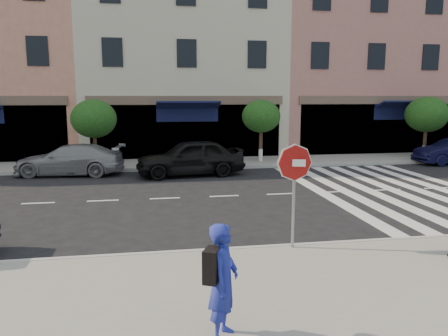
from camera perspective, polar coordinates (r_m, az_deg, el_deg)
ground at (r=11.07m, az=3.51°, el=-8.32°), size 120.00×120.00×0.00m
sidewalk_near at (r=7.69m, az=10.09°, el=-16.09°), size 60.00×4.50×0.15m
sidewalk_far at (r=21.66m, az=-3.06°, el=0.64°), size 60.00×3.00×0.15m
building_centre at (r=27.42m, az=-5.70°, el=13.81°), size 11.00×9.00×11.00m
building_east_mid at (r=30.77m, az=17.99°, el=14.79°), size 13.00×9.00×13.00m
street_tree_wb at (r=21.25m, az=-16.64°, el=6.15°), size 2.10×2.10×3.06m
street_tree_c at (r=21.78m, az=4.87°, el=6.70°), size 1.90×1.90×3.04m
street_tree_ea at (r=25.55m, az=24.95°, el=6.33°), size 2.20×2.20×3.19m
stop_sign at (r=9.23m, az=9.20°, el=-0.52°), size 0.77×0.25×2.24m
photographer at (r=5.97m, az=-0.07°, el=-14.58°), size 0.58×0.68×1.58m
car_far_left at (r=19.86m, az=-19.53°, el=1.03°), size 4.75×2.38×1.33m
car_far_mid at (r=18.65m, az=-4.45°, el=1.38°), size 4.73×2.32×1.55m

